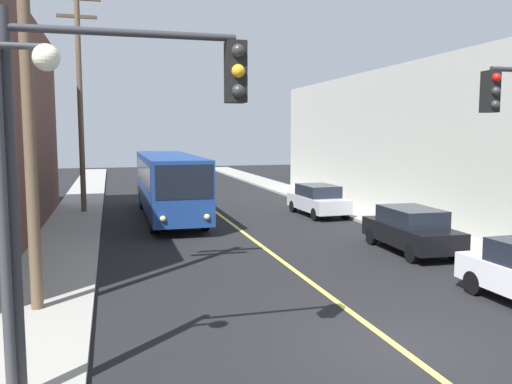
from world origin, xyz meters
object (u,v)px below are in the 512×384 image
(city_bus, at_px, (169,182))
(utility_pole_mid, at_px, (80,91))
(utility_pole_near, at_px, (26,54))
(parked_car_black, at_px, (411,229))
(parked_car_silver, at_px, (318,200))
(street_lamp_left, at_px, (17,171))
(traffic_signal_left_corner, at_px, (115,133))

(city_bus, height_order, utility_pole_mid, utility_pole_mid)
(city_bus, xyz_separation_m, utility_pole_mid, (-4.28, 2.28, 4.67))
(city_bus, height_order, utility_pole_near, utility_pole_near)
(parked_car_black, distance_m, parked_car_silver, 8.89)
(city_bus, bearing_deg, street_lamp_left, -102.58)
(parked_car_silver, bearing_deg, city_bus, 168.70)
(city_bus, height_order, parked_car_silver, city_bus)
(parked_car_black, height_order, utility_pole_near, utility_pole_near)
(city_bus, bearing_deg, parked_car_silver, -11.30)
(parked_car_black, bearing_deg, utility_pole_near, -163.83)
(utility_pole_mid, bearing_deg, parked_car_black, -46.85)
(parked_car_silver, height_order, utility_pole_near, utility_pole_near)
(parked_car_silver, distance_m, street_lamp_left, 20.99)
(utility_pole_near, xyz_separation_m, street_lamp_left, (0.44, -4.71, -2.33))
(parked_car_black, bearing_deg, utility_pole_mid, 133.15)
(city_bus, relative_size, street_lamp_left, 2.21)
(street_lamp_left, bearing_deg, traffic_signal_left_corner, 8.74)
(parked_car_black, relative_size, street_lamp_left, 0.81)
(utility_pole_near, bearing_deg, parked_car_silver, 45.53)
(parked_car_black, distance_m, street_lamp_left, 14.67)
(street_lamp_left, bearing_deg, city_bus, 77.42)
(utility_pole_mid, relative_size, traffic_signal_left_corner, 1.94)
(city_bus, distance_m, utility_pole_near, 15.29)
(parked_car_black, xyz_separation_m, traffic_signal_left_corner, (-10.36, -8.04, 3.46))
(utility_pole_near, bearing_deg, street_lamp_left, -84.64)
(parked_car_black, xyz_separation_m, utility_pole_mid, (-11.89, 12.68, 5.65))
(city_bus, xyz_separation_m, parked_car_silver, (7.59, -1.52, -0.98))
(utility_pole_mid, bearing_deg, street_lamp_left, -89.70)
(parked_car_black, xyz_separation_m, parked_car_silver, (-0.02, 8.89, 0.00))
(parked_car_black, relative_size, utility_pole_near, 0.41)
(parked_car_black, xyz_separation_m, street_lamp_left, (-11.78, -8.26, 2.90))
(parked_car_silver, distance_m, traffic_signal_left_corner, 20.13)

